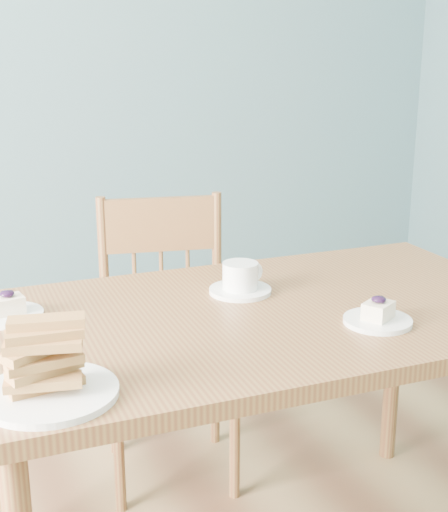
{
  "coord_description": "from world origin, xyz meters",
  "views": [
    {
      "loc": [
        -0.51,
        -1.11,
        1.27
      ],
      "look_at": [
        0.13,
        0.28,
        0.82
      ],
      "focal_mm": 50.0,
      "sensor_mm": 36.0,
      "label": 1
    }
  ],
  "objects_px": {
    "dining_table": "(264,338)",
    "dining_chair": "(167,339)",
    "biscotti_plate": "(49,371)",
    "coffee_cup": "(241,280)",
    "cheesecake_plate_near": "(378,316)",
    "cheesecake_plate_far": "(9,311)"
  },
  "relations": [
    {
      "from": "dining_chair",
      "to": "biscotti_plate",
      "type": "bearing_deg",
      "value": -109.58
    },
    {
      "from": "cheesecake_plate_near",
      "to": "coffee_cup",
      "type": "bearing_deg",
      "value": 120.52
    },
    {
      "from": "coffee_cup",
      "to": "biscotti_plate",
      "type": "height_order",
      "value": "biscotti_plate"
    },
    {
      "from": "coffee_cup",
      "to": "dining_table",
      "type": "bearing_deg",
      "value": -102.31
    },
    {
      "from": "coffee_cup",
      "to": "dining_chair",
      "type": "bearing_deg",
      "value": 86.0
    },
    {
      "from": "coffee_cup",
      "to": "biscotti_plate",
      "type": "distance_m",
      "value": 0.63
    },
    {
      "from": "dining_table",
      "to": "coffee_cup",
      "type": "distance_m",
      "value": 0.16
    },
    {
      "from": "dining_chair",
      "to": "cheesecake_plate_far",
      "type": "height_order",
      "value": "dining_chair"
    },
    {
      "from": "coffee_cup",
      "to": "biscotti_plate",
      "type": "xyz_separation_m",
      "value": [
        -0.53,
        -0.35,
        0.02
      ]
    },
    {
      "from": "cheesecake_plate_far",
      "to": "dining_table",
      "type": "bearing_deg",
      "value": -19.94
    },
    {
      "from": "dining_table",
      "to": "biscotti_plate",
      "type": "height_order",
      "value": "biscotti_plate"
    },
    {
      "from": "cheesecake_plate_far",
      "to": "biscotti_plate",
      "type": "distance_m",
      "value": 0.41
    },
    {
      "from": "dining_chair",
      "to": "cheesecake_plate_far",
      "type": "relative_size",
      "value": 5.63
    },
    {
      "from": "cheesecake_plate_far",
      "to": "biscotti_plate",
      "type": "height_order",
      "value": "biscotti_plate"
    },
    {
      "from": "cheesecake_plate_near",
      "to": "coffee_cup",
      "type": "xyz_separation_m",
      "value": [
        -0.18,
        0.3,
        0.02
      ]
    },
    {
      "from": "dining_chair",
      "to": "cheesecake_plate_near",
      "type": "distance_m",
      "value": 0.78
    },
    {
      "from": "dining_chair",
      "to": "coffee_cup",
      "type": "height_order",
      "value": "dining_chair"
    },
    {
      "from": "cheesecake_plate_near",
      "to": "coffee_cup",
      "type": "distance_m",
      "value": 0.35
    },
    {
      "from": "dining_chair",
      "to": "cheesecake_plate_far",
      "type": "distance_m",
      "value": 0.65
    },
    {
      "from": "cheesecake_plate_near",
      "to": "coffee_cup",
      "type": "relative_size",
      "value": 0.98
    },
    {
      "from": "dining_table",
      "to": "dining_chair",
      "type": "distance_m",
      "value": 0.56
    },
    {
      "from": "cheesecake_plate_near",
      "to": "biscotti_plate",
      "type": "bearing_deg",
      "value": -176.77
    }
  ]
}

